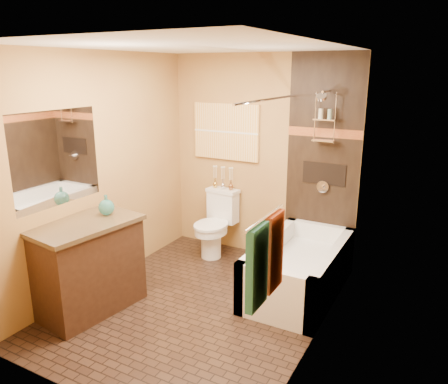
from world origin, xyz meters
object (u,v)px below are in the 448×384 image
Objects in this scene: toilet at (216,223)px; vanity at (87,266)px; sunset_painting at (226,132)px; bathtub at (299,273)px.

vanity reaches higher than toilet.
bathtub is at bearing -29.63° from sunset_painting.
sunset_painting is 2.35m from vanity.
sunset_painting is at bearing 85.53° from vanity.
toilet reaches higher than bathtub.
vanity is at bearing -142.77° from bathtub.
sunset_painting reaches higher than vanity.
toilet is (-1.27, 0.46, 0.19)m from bathtub.
bathtub is 2.18m from vanity.
sunset_painting reaches higher than bathtub.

